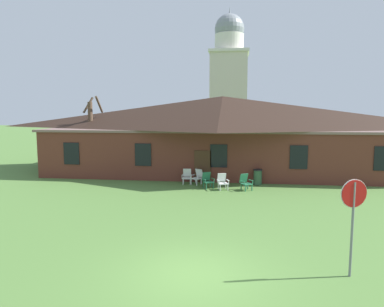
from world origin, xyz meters
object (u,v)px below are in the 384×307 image
Objects in this scene: stop_sign at (353,208)px; trash_bin at (258,177)px; lawn_chair_middle at (222,181)px; lawn_chair_right_end at (245,182)px; lawn_chair_near_door at (197,176)px; lawn_chair_left_end at (207,180)px; lawn_chair_by_porch at (187,176)px.

trash_bin is at bearing 98.65° from stop_sign.
lawn_chair_middle and lawn_chair_right_end have the same top height.
lawn_chair_near_door and lawn_chair_right_end have the same top height.
lawn_chair_near_door is 1.00× the size of lawn_chair_left_end.
trash_bin is at bearing 5.63° from lawn_chair_near_door.
lawn_chair_near_door is 1.00× the size of lawn_chair_middle.
lawn_chair_by_porch is 3.92m from lawn_chair_right_end.
lawn_chair_by_porch is 1.00× the size of lawn_chair_left_end.
lawn_chair_near_door is 0.98× the size of trash_bin.
lawn_chair_by_porch is at bearing 117.80° from stop_sign.
trash_bin reaches higher than lawn_chair_right_end.
stop_sign is at bearing -62.20° from lawn_chair_by_porch.
lawn_chair_near_door is at bearing 115.30° from stop_sign.
lawn_chair_right_end is at bearing -23.40° from lawn_chair_near_door.
lawn_chair_by_porch and lawn_chair_right_end have the same top height.
stop_sign is at bearing -81.35° from trash_bin.
lawn_chair_by_porch and lawn_chair_left_end have the same top height.
stop_sign reaches higher than lawn_chair_right_end.
lawn_chair_by_porch is 1.00× the size of lawn_chair_right_end.
stop_sign is 12.15m from lawn_chair_left_end.
lawn_chair_right_end is at bearing 1.94° from lawn_chair_middle.
lawn_chair_left_end is 0.98× the size of trash_bin.
stop_sign is 2.84× the size of trash_bin.
lawn_chair_near_door is 3.27m from lawn_chair_right_end.
trash_bin is at bearing 38.58° from lawn_chair_middle.
lawn_chair_right_end is (2.27, -0.26, 0.00)m from lawn_chair_left_end.
lawn_chair_middle is at bearing -141.42° from trash_bin.
lawn_chair_right_end is 0.98× the size of trash_bin.
lawn_chair_near_door is 2.12m from lawn_chair_middle.
stop_sign is 13.74m from lawn_chair_by_porch.
lawn_chair_right_end is (3.00, -1.30, 0.00)m from lawn_chair_near_door.
stop_sign reaches higher than lawn_chair_middle.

